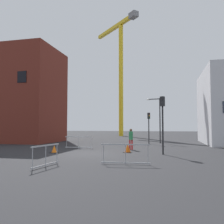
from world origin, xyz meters
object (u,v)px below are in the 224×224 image
streetlamp_short (158,116)px  traffic_cone_orange (54,149)px  construction_crane (120,61)px  traffic_light_crosswalk (163,116)px  pedestrian_walking (131,137)px  traffic_cone_by_barrier (128,148)px  traffic_light_corner (149,123)px

streetlamp_short → traffic_cone_orange: size_ratio=9.42×
streetlamp_short → construction_crane: bearing=113.0°
traffic_light_crosswalk → streetlamp_short: bearing=93.8°
traffic_light_crosswalk → pedestrian_walking: traffic_light_crosswalk is taller
construction_crane → traffic_cone_by_barrier: bearing=-78.1°
pedestrian_walking → traffic_cone_by_barrier: (0.06, -2.13, -0.74)m
traffic_light_corner → pedestrian_walking: size_ratio=1.98×
traffic_light_corner → traffic_light_crosswalk: (1.74, -10.01, 0.37)m
traffic_light_crosswalk → pedestrian_walking: 4.34m
pedestrian_walking → construction_crane: bearing=102.7°
traffic_light_crosswalk → traffic_cone_by_barrier: bearing=164.2°
traffic_cone_by_barrier → traffic_cone_orange: traffic_cone_by_barrier is taller
streetlamp_short → traffic_light_corner: 1.98m
streetlamp_short → traffic_cone_by_barrier: 11.32m
traffic_light_crosswalk → traffic_cone_by_barrier: 3.72m
construction_crane → traffic_cone_by_barrier: (6.43, -30.37, -15.25)m
construction_crane → traffic_cone_orange: (1.04, -31.84, -15.29)m
streetlamp_short → pedestrian_walking: (-1.98, -8.62, -2.22)m
traffic_light_crosswalk → traffic_cone_orange: size_ratio=7.28×
streetlamp_short → traffic_cone_orange: bearing=-120.9°
pedestrian_walking → traffic_cone_orange: bearing=-145.9°
streetlamp_short → traffic_light_corner: (-0.98, -1.49, -0.86)m
traffic_light_corner → traffic_cone_orange: bearing=-120.5°
traffic_light_corner → traffic_cone_by_barrier: size_ratio=5.44×
construction_crane → traffic_light_crosswalk: size_ratio=5.83×
traffic_light_corner → traffic_cone_by_barrier: 9.54m
pedestrian_walking → traffic_cone_orange: pedestrian_walking is taller
pedestrian_walking → traffic_cone_orange: 6.48m
traffic_light_crosswalk → construction_crane: bearing=106.3°
construction_crane → traffic_cone_orange: bearing=-88.1°
traffic_light_crosswalk → pedestrian_walking: bearing=133.5°
pedestrian_walking → traffic_cone_by_barrier: bearing=-88.3°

